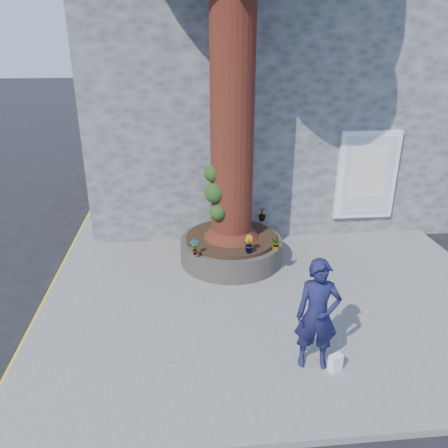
{
  "coord_description": "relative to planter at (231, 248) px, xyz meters",
  "views": [
    {
      "loc": [
        -0.24,
        -6.89,
        4.76
      ],
      "look_at": [
        0.58,
        1.45,
        1.25
      ],
      "focal_mm": 35.0,
      "sensor_mm": 36.0,
      "label": 1
    }
  ],
  "objects": [
    {
      "name": "plant_b",
      "position": [
        0.26,
        -0.85,
        0.49
      ],
      "size": [
        0.26,
        0.26,
        0.37
      ],
      "primitive_type": "imported",
      "rotation": [
        0.0,
        0.0,
        1.91
      ],
      "color": "gray",
      "rests_on": "planter"
    },
    {
      "name": "woman",
      "position": [
        0.31,
        1.47,
        0.48
      ],
      "size": [
        0.95,
        0.92,
        1.54
      ],
      "primitive_type": "imported",
      "rotation": [
        0.0,
        0.0,
        -0.68
      ],
      "color": "#B2B0AA",
      "rests_on": "pavement"
    },
    {
      "name": "planter",
      "position": [
        0.0,
        0.0,
        0.0
      ],
      "size": [
        2.3,
        2.3,
        0.6
      ],
      "color": "black",
      "rests_on": "pavement"
    },
    {
      "name": "plant_a",
      "position": [
        -0.85,
        -0.85,
        0.48
      ],
      "size": [
        0.21,
        0.18,
        0.34
      ],
      "primitive_type": "imported",
      "rotation": [
        0.0,
        0.0,
        0.35
      ],
      "color": "gray",
      "rests_on": "planter"
    },
    {
      "name": "ground",
      "position": [
        -0.8,
        -2.0,
        -0.41
      ],
      "size": [
        120.0,
        120.0,
        0.0
      ],
      "primitive_type": "plane",
      "color": "black",
      "rests_on": "ground"
    },
    {
      "name": "pavement",
      "position": [
        0.7,
        -1.0,
        -0.35
      ],
      "size": [
        9.0,
        8.0,
        0.12
      ],
      "primitive_type": "cube",
      "color": "slate",
      "rests_on": "ground"
    },
    {
      "name": "shopping_bag",
      "position": [
        1.16,
        -3.79,
        -0.15
      ],
      "size": [
        0.23,
        0.19,
        0.28
      ],
      "primitive_type": "cube",
      "rotation": [
        0.0,
        0.0,
        0.41
      ],
      "color": "white",
      "rests_on": "pavement"
    },
    {
      "name": "stone_shop",
      "position": [
        1.7,
        5.2,
        2.75
      ],
      "size": [
        10.3,
        8.3,
        6.3
      ],
      "color": "#4F5254",
      "rests_on": "ground"
    },
    {
      "name": "man",
      "position": [
        0.87,
        -3.61,
        0.61
      ],
      "size": [
        0.71,
        0.53,
        1.8
      ],
      "primitive_type": "imported",
      "rotation": [
        0.0,
        0.0,
        -0.16
      ],
      "color": "#16173D",
      "rests_on": "pavement"
    },
    {
      "name": "plant_c",
      "position": [
        0.85,
        0.85,
        0.47
      ],
      "size": [
        0.25,
        0.25,
        0.32
      ],
      "primitive_type": "imported",
      "rotation": [
        0.0,
        0.0,
        3.82
      ],
      "color": "gray",
      "rests_on": "planter"
    },
    {
      "name": "yellow_line",
      "position": [
        -3.85,
        -1.0,
        -0.41
      ],
      "size": [
        0.1,
        30.0,
        0.01
      ],
      "primitive_type": "cube",
      "color": "yellow",
      "rests_on": "ground"
    },
    {
      "name": "plant_d",
      "position": [
        0.85,
        -0.85,
        0.45
      ],
      "size": [
        0.27,
        0.29,
        0.29
      ],
      "primitive_type": "imported",
      "rotation": [
        0.0,
        0.0,
        4.85
      ],
      "color": "gray",
      "rests_on": "planter"
    }
  ]
}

